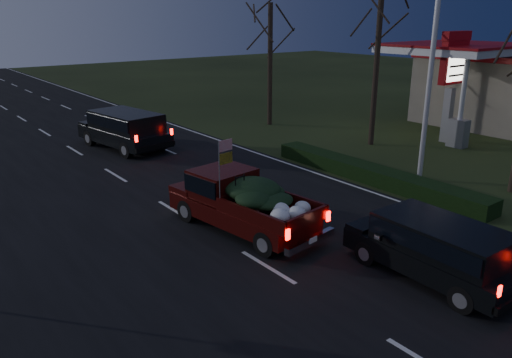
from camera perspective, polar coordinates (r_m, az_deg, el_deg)
ground at (r=13.32m, az=1.35°, el=-10.08°), size 120.00×120.00×0.00m
road_asphalt at (r=13.31m, az=1.35°, el=-10.04°), size 14.00×120.00×0.02m
hedge_row at (r=20.34m, az=13.18°, el=0.54°), size 1.00×10.00×0.60m
light_pole at (r=20.24m, az=19.69°, el=14.86°), size 0.50×0.90×9.16m
gas_price_pylon at (r=27.44m, az=21.61°, el=11.67°), size 2.00×0.41×5.57m
gas_station_building at (r=35.12m, az=26.76°, el=9.26°), size 10.00×7.00×4.00m
gas_canopy at (r=29.62m, az=22.12°, el=13.14°), size 7.10×6.10×4.88m
bare_tree_mid at (r=25.60m, az=14.01°, el=17.80°), size 3.60×3.60×8.50m
bare_tree_far at (r=29.86m, az=1.64°, el=16.14°), size 3.60×3.60×7.00m
pickup_truck at (r=15.23m, az=-1.61°, el=-2.28°), size 2.54×5.20×2.62m
lead_suv at (r=25.38m, az=-14.73°, el=5.84°), size 2.91×5.46×1.49m
rear_suv at (r=13.16m, az=20.05°, el=-7.07°), size 2.03×4.37×1.24m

